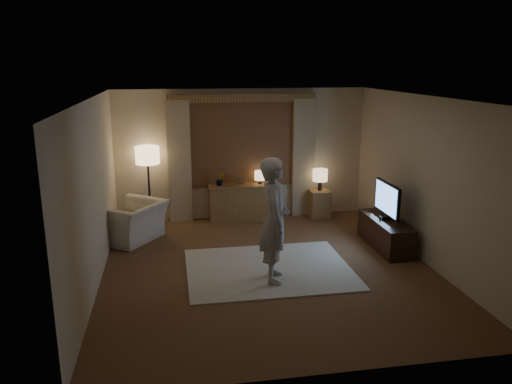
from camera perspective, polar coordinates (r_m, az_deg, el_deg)
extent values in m
cube|color=brown|center=(7.80, 1.41, -8.80)|extent=(5.00, 5.50, 0.02)
cube|color=silver|center=(7.18, 1.55, 10.78)|extent=(5.00, 5.50, 0.02)
cube|color=beige|center=(10.04, -1.63, 4.33)|extent=(5.00, 0.02, 2.60)
cube|color=beige|center=(4.83, 7.97, -7.24)|extent=(5.00, 0.02, 2.60)
cube|color=beige|center=(7.33, -18.15, -0.27)|extent=(0.02, 5.50, 2.60)
cube|color=beige|center=(8.24, 18.86, 1.27)|extent=(0.02, 5.50, 2.60)
cube|color=black|center=(9.97, -1.61, 5.71)|extent=(2.00, 0.01, 1.70)
cube|color=brown|center=(9.96, -1.60, 5.70)|extent=(2.08, 0.04, 1.78)
cube|color=tan|center=(9.86, -8.75, 3.37)|extent=(0.45, 0.12, 2.40)
cube|color=tan|center=(10.21, 5.44, 3.86)|extent=(0.45, 0.12, 2.40)
cube|color=brown|center=(9.82, -1.60, 10.68)|extent=(2.90, 0.14, 0.16)
cube|color=beige|center=(7.76, 1.46, -8.77)|extent=(2.50, 2.00, 0.02)
cube|color=brown|center=(10.00, -1.79, -1.31)|extent=(1.20, 0.40, 0.70)
cube|color=brown|center=(9.88, -1.81, 1.20)|extent=(0.16, 0.02, 0.20)
imported|color=#999999|center=(9.83, -4.12, 1.39)|extent=(0.17, 0.13, 0.30)
cylinder|color=black|center=(9.96, 0.47, 1.07)|extent=(0.08, 0.08, 0.12)
cylinder|color=#F6CE93|center=(9.92, 0.47, 1.91)|extent=(0.22, 0.22, 0.18)
cylinder|color=black|center=(10.01, -11.89, -3.60)|extent=(0.33, 0.33, 0.03)
cylinder|color=black|center=(9.85, -12.07, -0.28)|extent=(0.04, 0.04, 1.23)
cylinder|color=#F6CE93|center=(9.68, -12.31, 4.14)|extent=(0.45, 0.45, 0.33)
imported|color=beige|center=(9.13, -14.05, -3.32)|extent=(1.38, 1.41, 0.69)
cube|color=brown|center=(10.32, 7.24, -1.33)|extent=(0.40, 0.40, 0.56)
cylinder|color=black|center=(10.22, 7.31, 0.72)|extent=(0.08, 0.08, 0.20)
cylinder|color=#F6CE93|center=(10.17, 7.35, 1.93)|extent=(0.30, 0.30, 0.24)
cube|color=black|center=(8.85, 14.53, -4.61)|extent=(0.45, 1.40, 0.50)
cube|color=black|center=(8.76, 14.65, -2.88)|extent=(0.22, 0.10, 0.06)
cube|color=black|center=(8.67, 14.79, -0.73)|extent=(0.05, 0.89, 0.54)
cube|color=#568FEB|center=(8.65, 14.61, -0.74)|extent=(0.00, 0.82, 0.49)
imported|color=#B4ADA6|center=(7.07, 2.12, -3.23)|extent=(0.53, 0.72, 1.81)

